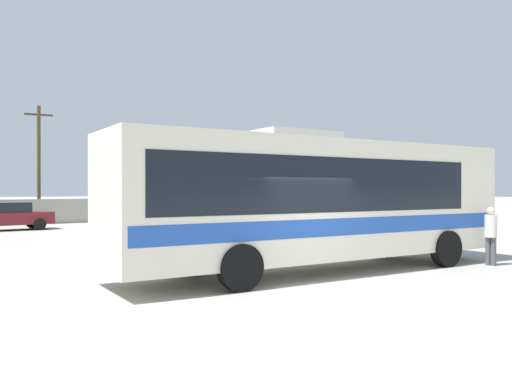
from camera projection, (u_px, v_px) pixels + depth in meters
name	position (u px, v px, depth m)	size (l,w,h in m)	color
ground_plane	(131.00, 247.00, 19.92)	(300.00, 300.00, 0.00)	#A3A099
perimeter_wall	(21.00, 212.00, 32.38)	(80.00, 0.30, 1.61)	#9E998C
coach_bus_cream_blue	(317.00, 198.00, 13.91)	(11.94, 3.89, 3.73)	silver
attendant_by_bus_door	(491.00, 233.00, 15.11)	(0.37, 0.37, 1.70)	#4C4C51
parked_car_second_maroon	(9.00, 216.00, 28.16)	(4.32, 2.11, 1.52)	maroon
utility_pole_far	(39.00, 161.00, 34.96)	(1.79, 0.46, 7.88)	#4C3823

